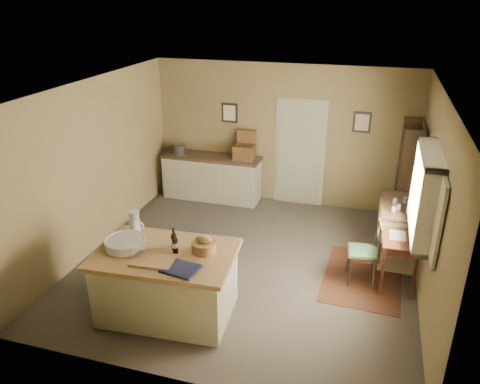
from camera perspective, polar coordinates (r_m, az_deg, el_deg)
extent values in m
plane|color=#51493E|center=(7.36, 0.84, -8.65)|extent=(5.00, 5.00, 0.00)
cube|color=olive|center=(9.04, 5.18, 6.89)|extent=(5.00, 0.10, 2.70)
cube|color=olive|center=(4.65, -7.52, -10.16)|extent=(5.00, 0.10, 2.70)
cube|color=olive|center=(7.74, -17.25, 3.05)|extent=(0.10, 5.00, 2.70)
cube|color=olive|center=(6.59, 22.36, -1.28)|extent=(0.10, 5.00, 2.70)
plane|color=silver|center=(6.35, 0.98, 12.47)|extent=(5.00, 5.00, 0.00)
cube|color=#ADAC90|center=(9.04, 7.26, 4.84)|extent=(0.97, 0.06, 2.11)
cube|color=black|center=(9.18, -1.28, 9.62)|extent=(0.32, 0.02, 0.38)
cube|color=beige|center=(9.17, -1.30, 9.61)|extent=(0.24, 0.01, 0.30)
cube|color=black|center=(8.77, 14.66, 8.22)|extent=(0.32, 0.02, 0.38)
cube|color=beige|center=(8.76, 14.65, 8.20)|extent=(0.24, 0.01, 0.30)
cube|color=beige|center=(6.53, 20.96, -4.50)|extent=(0.25, 1.32, 0.06)
cube|color=beige|center=(6.13, 22.38, 4.30)|extent=(0.25, 1.32, 0.06)
cube|color=white|center=(6.33, 22.72, -0.36)|extent=(0.01, 1.20, 1.00)
cube|color=beige|center=(5.58, 23.04, -3.58)|extent=(0.04, 0.35, 1.00)
cube|color=beige|center=(7.08, 21.91, 2.24)|extent=(0.04, 0.35, 1.00)
cube|color=beige|center=(6.19, -8.88, -11.14)|extent=(1.68, 1.12, 0.85)
cube|color=#9C7E4E|center=(5.94, -9.16, -7.52)|extent=(1.81, 1.24, 0.06)
cylinder|color=white|center=(6.11, -13.82, -6.11)|extent=(0.51, 0.51, 0.11)
cube|color=#9C7E4E|center=(5.76, -10.50, -8.18)|extent=(0.53, 0.39, 0.03)
cube|color=black|center=(5.56, -7.22, -9.27)|extent=(0.45, 0.38, 0.02)
cylinder|color=olive|center=(5.84, -4.42, -6.71)|extent=(0.30, 0.30, 0.14)
cylinder|color=black|center=(5.92, -8.07, -5.65)|extent=(0.07, 0.07, 0.29)
cylinder|color=black|center=(5.83, -7.94, -6.12)|extent=(0.07, 0.07, 0.29)
cube|color=beige|center=(9.41, -3.47, 1.66)|extent=(1.92, 0.53, 0.85)
cube|color=#332319|center=(9.25, -3.53, 4.25)|extent=(1.96, 0.56, 0.05)
cube|color=#4E3218|center=(9.00, 0.49, 4.85)|extent=(0.38, 0.29, 0.28)
cylinder|color=#59544F|center=(9.46, -7.41, 5.25)|extent=(0.33, 0.33, 0.18)
cube|color=#4D2A19|center=(7.25, 14.71, -10.02)|extent=(1.16, 1.64, 0.01)
cube|color=#391910|center=(6.90, 19.07, -5.21)|extent=(0.49, 0.80, 0.03)
cube|color=#391910|center=(6.93, 19.00, -5.72)|extent=(0.43, 0.74, 0.10)
cube|color=silver|center=(6.89, 18.68, -5.04)|extent=(0.22, 0.30, 0.01)
cylinder|color=black|center=(7.09, 19.88, -4.18)|extent=(0.05, 0.05, 0.05)
cylinder|color=#391910|center=(6.77, 16.98, -9.34)|extent=(0.04, 0.04, 0.72)
cylinder|color=#391910|center=(6.80, 20.43, -9.68)|extent=(0.04, 0.04, 0.72)
cylinder|color=#391910|center=(7.38, 17.05, -6.42)|extent=(0.04, 0.04, 0.72)
cylinder|color=#391910|center=(7.41, 20.19, -6.75)|extent=(0.04, 0.04, 0.72)
cube|color=beige|center=(7.73, 18.64, -4.68)|extent=(0.57, 1.04, 0.85)
cube|color=#332319|center=(7.54, 19.07, -1.65)|extent=(0.60, 1.08, 0.05)
cylinder|color=silver|center=(7.37, 18.94, -1.63)|extent=(0.25, 0.25, 0.09)
cube|color=#322216|center=(8.11, 19.82, 0.62)|extent=(0.33, 0.04, 1.91)
cube|color=#322216|center=(8.87, 19.64, 2.58)|extent=(0.33, 0.04, 1.91)
cube|color=#322216|center=(8.50, 20.74, 1.53)|extent=(0.02, 0.86, 1.91)
cube|color=#322216|center=(8.85, 18.94, -3.82)|extent=(0.33, 0.82, 0.03)
cube|color=#322216|center=(8.65, 19.34, -1.00)|extent=(0.33, 0.82, 0.03)
cube|color=#322216|center=(8.47, 19.77, 1.95)|extent=(0.33, 0.82, 0.03)
cube|color=#322216|center=(8.35, 20.12, 4.39)|extent=(0.33, 0.82, 0.03)
cube|color=#322216|center=(8.24, 20.49, 6.90)|extent=(0.33, 0.82, 0.03)
cylinder|color=white|center=(8.45, 19.82, 2.32)|extent=(0.12, 0.12, 0.11)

